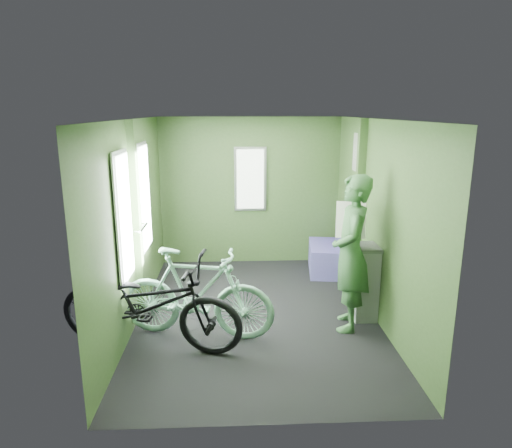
% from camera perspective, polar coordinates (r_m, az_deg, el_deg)
% --- Properties ---
extents(room, '(4.00, 4.02, 2.31)m').
position_cam_1_polar(room, '(5.21, -0.38, 3.42)').
color(room, black).
rests_on(room, ground).
extents(bicycle_black, '(2.06, 1.21, 1.09)m').
position_cam_1_polar(bicycle_black, '(4.99, -12.90, -15.04)').
color(bicycle_black, black).
rests_on(bicycle_black, ground).
extents(bicycle_mint, '(1.77, 0.89, 1.05)m').
position_cam_1_polar(bicycle_mint, '(5.14, -7.36, -13.85)').
color(bicycle_mint, '#7FBCA0').
rests_on(bicycle_mint, ground).
extents(passenger, '(0.53, 0.74, 1.74)m').
position_cam_1_polar(passenger, '(5.12, 11.79, -3.59)').
color(passenger, '#315A31').
rests_on(passenger, ground).
extents(waste_box, '(0.26, 0.37, 0.89)m').
position_cam_1_polar(waste_box, '(5.53, 13.38, -7.04)').
color(waste_box, slate).
rests_on(waste_box, ground).
extents(bench_seat, '(0.58, 0.91, 0.90)m').
position_cam_1_polar(bench_seat, '(7.00, 8.88, -3.82)').
color(bench_seat, navy).
rests_on(bench_seat, ground).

